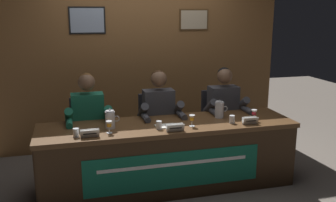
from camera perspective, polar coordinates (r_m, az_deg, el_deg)
The scene contains 21 objects.
ground_plane at distance 4.37m, azimuth -0.00°, elevation -12.56°, with size 12.00×12.00×0.00m, color #70665B.
wall_back_panelled at distance 5.35m, azimuth -3.95°, elevation 6.85°, with size 3.98×0.14×2.60m.
conference_table at distance 4.08m, azimuth 0.36°, elevation -6.99°, with size 2.78×0.75×0.73m.
chair_left at distance 4.59m, azimuth -11.90°, elevation -5.44°, with size 0.44×0.45×0.92m.
panelist_left at distance 4.32m, azimuth -11.92°, elevation -2.80°, with size 0.51×0.48×1.25m.
nameplate_left at distance 3.72m, azimuth -11.75°, elevation -4.80°, with size 0.18×0.06×0.08m.
juice_glass_left at distance 3.80m, azimuth -8.91°, elevation -3.56°, with size 0.06×0.06×0.12m.
water_cup_left at distance 3.76m, azimuth -13.73°, elevation -4.75°, with size 0.06×0.06×0.08m.
chair_center at distance 4.70m, azimuth -1.74°, elevation -4.71°, with size 0.44×0.45×0.92m.
panelist_center at distance 4.43m, azimuth -1.18°, elevation -2.09°, with size 0.51×0.48×1.25m.
nameplate_center at distance 3.82m, azimuth 1.08°, elevation -4.04°, with size 0.18×0.06×0.08m.
juice_glass_center at distance 3.98m, azimuth 3.65°, elevation -2.65°, with size 0.06×0.06×0.12m.
water_cup_center at distance 3.90m, azimuth -1.37°, elevation -3.71°, with size 0.06×0.06×0.08m.
chair_right at distance 4.94m, azimuth 7.67°, elevation -3.91°, with size 0.44×0.45×0.92m.
panelist_right at distance 4.69m, azimuth 8.70°, elevation -1.37°, with size 0.51×0.48×1.25m.
nameplate_right at distance 4.16m, azimuth 12.32°, elevation -2.90°, with size 0.17×0.06×0.08m.
juice_glass_right at distance 4.29m, azimuth 12.89°, elevation -1.78°, with size 0.06×0.06×0.12m.
water_cup_right at distance 4.16m, azimuth 9.66°, elevation -2.80°, with size 0.06×0.06×0.08m.
water_pitcher_left_side at distance 3.95m, azimuth -8.74°, elevation -2.78°, with size 0.15×0.10×0.21m.
water_pitcher_right_side at distance 4.34m, azimuth 7.79°, elevation -1.28°, with size 0.15×0.10×0.21m.
document_stack_center at distance 3.99m, azimuth -0.36°, elevation -3.81°, with size 0.22×0.16×0.01m.
Camera 1 is at (-1.00, -3.79, 1.91)m, focal length 40.30 mm.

